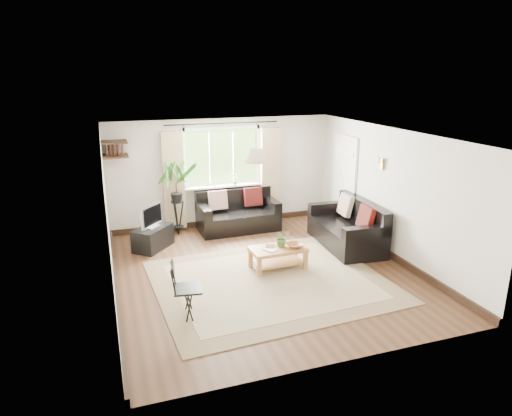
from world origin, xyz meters
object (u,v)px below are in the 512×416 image
object	(u,v)px
sofa_back	(238,212)
coffee_table	(278,258)
sofa_right	(346,225)
folding_chair	(188,290)
tv_stand	(153,238)
palm_stand	(177,198)

from	to	relation	value
sofa_back	coffee_table	distance (m)	2.23
sofa_right	folding_chair	xyz separation A→B (m)	(-3.50, -1.73, -0.02)
coffee_table	folding_chair	distance (m)	2.13
sofa_back	folding_chair	world-z (taller)	folding_chair
sofa_right	coffee_table	xyz separation A→B (m)	(-1.69, -0.61, -0.23)
sofa_back	coffee_table	bearing A→B (deg)	-89.75
sofa_right	tv_stand	size ratio (longest dim) A/B	2.25
sofa_back	palm_stand	distance (m)	1.37
sofa_back	palm_stand	xyz separation A→B (m)	(-1.31, 0.12, 0.40)
sofa_back	tv_stand	size ratio (longest dim) A/B	2.12
sofa_back	folding_chair	distance (m)	3.76
tv_stand	folding_chair	size ratio (longest dim) A/B	0.99
sofa_back	tv_stand	distance (m)	1.99
tv_stand	folding_chair	xyz separation A→B (m)	(0.18, -2.82, 0.19)
sofa_right	folding_chair	world-z (taller)	sofa_right
sofa_back	sofa_right	size ratio (longest dim) A/B	0.94
sofa_back	palm_stand	bearing A→B (deg)	173.21
sofa_right	tv_stand	xyz separation A→B (m)	(-3.68, 1.09, -0.21)
sofa_back	folding_chair	size ratio (longest dim) A/B	2.09
tv_stand	palm_stand	size ratio (longest dim) A/B	0.51
sofa_right	folding_chair	size ratio (longest dim) A/B	2.22
palm_stand	sofa_back	bearing A→B (deg)	-5.28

